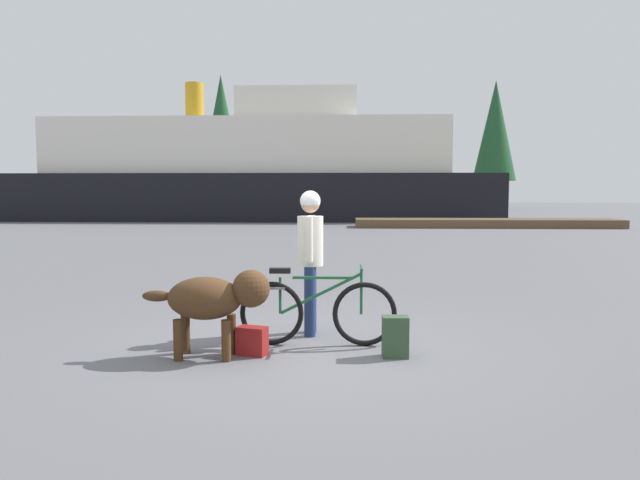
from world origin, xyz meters
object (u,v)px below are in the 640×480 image
Objects in this scene: bicycle at (317,311)px; person_cyclist at (310,247)px; ferry_boat at (254,172)px; dog at (215,298)px; handbag_pannier at (252,341)px; backpack at (395,337)px.

person_cyclist is at bearing 101.32° from bicycle.
ferry_boat reaches higher than person_cyclist.
bicycle is 1.32× the size of dog.
dog is 31.48m from ferry_boat.
person_cyclist is 30.52m from ferry_boat.
bicycle is at bearing 27.42° from dog.
bicycle is at bearing -79.96° from ferry_boat.
bicycle is at bearing 33.06° from handbag_pannier.
backpack is 0.02× the size of ferry_boat.
bicycle is 4.09× the size of backpack.
handbag_pannier is (-1.56, 0.01, -0.07)m from backpack.
person_cyclist is at bearing -79.98° from ferry_boat.
person_cyclist is at bearing 48.62° from dog.
backpack is 1.56m from handbag_pannier.
handbag_pannier is 0.01× the size of ferry_boat.
dog is at bearing -152.58° from bicycle.
handbag_pannier is (-0.69, -0.45, -0.24)m from bicycle.
handbag_pannier is at bearing 179.52° from backpack.
handbag_pannier is at bearing -81.33° from ferry_boat.
backpack is (1.94, 0.09, -0.42)m from dog.
dog reaches higher than handbag_pannier.
person_cyclist reaches higher than dog.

